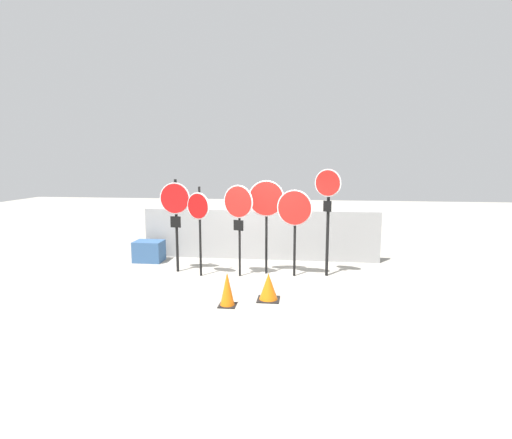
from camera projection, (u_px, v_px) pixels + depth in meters
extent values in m
plane|color=gray|center=(251.00, 277.00, 10.09)|extent=(40.00, 40.00, 0.00)
cube|color=gray|center=(259.00, 235.00, 11.77)|extent=(6.96, 0.12, 1.47)
cylinder|color=black|center=(177.00, 226.00, 10.39)|extent=(0.07, 0.07, 2.44)
cylinder|color=white|center=(175.00, 198.00, 10.23)|extent=(0.82, 0.08, 0.82)
cylinder|color=red|center=(175.00, 198.00, 10.21)|extent=(0.76, 0.08, 0.76)
cube|color=black|center=(176.00, 222.00, 10.32)|extent=(0.28, 0.04, 0.29)
cylinder|color=black|center=(200.00, 232.00, 10.01)|extent=(0.06, 0.06, 2.27)
cylinder|color=white|center=(198.00, 206.00, 9.87)|extent=(0.63, 0.30, 0.68)
cylinder|color=#AD0F0F|center=(198.00, 206.00, 9.85)|extent=(0.58, 0.27, 0.62)
cylinder|color=black|center=(240.00, 232.00, 9.99)|extent=(0.06, 0.06, 2.27)
cylinder|color=white|center=(238.00, 202.00, 9.83)|extent=(0.77, 0.33, 0.82)
cylinder|color=red|center=(238.00, 202.00, 9.81)|extent=(0.72, 0.31, 0.76)
cube|color=black|center=(238.00, 225.00, 9.91)|extent=(0.26, 0.12, 0.26)
cylinder|color=black|center=(266.00, 231.00, 10.22)|extent=(0.06, 0.06, 2.23)
cylinder|color=white|center=(266.00, 198.00, 10.04)|extent=(0.92, 0.03, 0.92)
cylinder|color=red|center=(266.00, 199.00, 10.02)|extent=(0.86, 0.03, 0.86)
cylinder|color=black|center=(295.00, 235.00, 10.01)|extent=(0.06, 0.06, 2.11)
cylinder|color=white|center=(295.00, 208.00, 9.86)|extent=(0.88, 0.23, 0.90)
cylinder|color=red|center=(294.00, 208.00, 9.84)|extent=(0.82, 0.22, 0.84)
cylinder|color=black|center=(328.00, 226.00, 10.00)|extent=(0.08, 0.08, 2.59)
cylinder|color=white|center=(328.00, 183.00, 9.79)|extent=(0.63, 0.31, 0.69)
cylinder|color=red|center=(328.00, 183.00, 9.77)|extent=(0.58, 0.29, 0.63)
cube|color=black|center=(327.00, 206.00, 9.87)|extent=(0.20, 0.11, 0.27)
cube|color=black|center=(268.00, 299.00, 8.41)|extent=(0.47, 0.47, 0.02)
cone|color=orange|center=(268.00, 286.00, 8.37)|extent=(0.39, 0.39, 0.56)
cube|color=black|center=(227.00, 305.00, 8.07)|extent=(0.35, 0.35, 0.02)
cone|color=orange|center=(227.00, 289.00, 8.02)|extent=(0.29, 0.29, 0.68)
cube|color=#335684|center=(149.00, 251.00, 11.59)|extent=(0.81, 0.61, 0.60)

